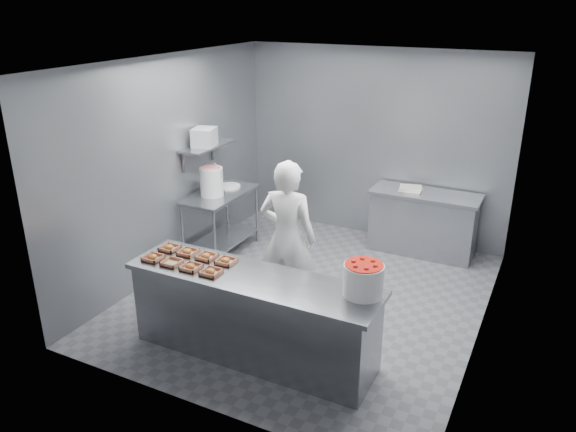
{
  "coord_description": "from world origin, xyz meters",
  "views": [
    {
      "loc": [
        2.5,
        -5.54,
        3.44
      ],
      "look_at": [
        -0.19,
        -0.2,
        1.1
      ],
      "focal_mm": 35.0,
      "sensor_mm": 36.0,
      "label": 1
    }
  ],
  "objects_px": {
    "tray_0": "(153,257)",
    "worker": "(288,238)",
    "glaze_bucket": "(212,181)",
    "tray_5": "(188,252)",
    "appliance": "(204,137)",
    "tray_7": "(226,261)",
    "tray_3": "(211,272)",
    "tray_6": "(206,256)",
    "tray_4": "(169,248)",
    "service_counter": "(253,316)",
    "back_counter": "(423,223)",
    "tray_2": "(191,267)",
    "strawberry_tub": "(363,278)",
    "prep_table": "(221,214)",
    "tray_1": "(172,262)"
  },
  "relations": [
    {
      "from": "tray_6",
      "to": "glaze_bucket",
      "type": "height_order",
      "value": "glaze_bucket"
    },
    {
      "from": "tray_4",
      "to": "tray_5",
      "type": "relative_size",
      "value": 1.0
    },
    {
      "from": "tray_6",
      "to": "tray_7",
      "type": "bearing_deg",
      "value": 0.0
    },
    {
      "from": "tray_2",
      "to": "tray_3",
      "type": "distance_m",
      "value": 0.24
    },
    {
      "from": "tray_3",
      "to": "glaze_bucket",
      "type": "height_order",
      "value": "glaze_bucket"
    },
    {
      "from": "tray_3",
      "to": "worker",
      "type": "relative_size",
      "value": 0.1
    },
    {
      "from": "tray_5",
      "to": "appliance",
      "type": "height_order",
      "value": "appliance"
    },
    {
      "from": "tray_7",
      "to": "tray_0",
      "type": "bearing_deg",
      "value": -159.25
    },
    {
      "from": "service_counter",
      "to": "back_counter",
      "type": "bearing_deg",
      "value": 74.52
    },
    {
      "from": "tray_5",
      "to": "glaze_bucket",
      "type": "height_order",
      "value": "glaze_bucket"
    },
    {
      "from": "tray_6",
      "to": "worker",
      "type": "bearing_deg",
      "value": 57.83
    },
    {
      "from": "tray_3",
      "to": "tray_4",
      "type": "distance_m",
      "value": 0.77
    },
    {
      "from": "back_counter",
      "to": "glaze_bucket",
      "type": "distance_m",
      "value": 3.03
    },
    {
      "from": "tray_1",
      "to": "tray_2",
      "type": "bearing_deg",
      "value": -0.0
    },
    {
      "from": "back_counter",
      "to": "tray_7",
      "type": "xyz_separation_m",
      "value": [
        -1.29,
        -3.11,
        0.47
      ]
    },
    {
      "from": "tray_0",
      "to": "tray_2",
      "type": "bearing_deg",
      "value": 0.0
    },
    {
      "from": "tray_2",
      "to": "appliance",
      "type": "relative_size",
      "value": 0.58
    },
    {
      "from": "tray_5",
      "to": "tray_1",
      "type": "bearing_deg",
      "value": -89.36
    },
    {
      "from": "tray_2",
      "to": "tray_6",
      "type": "height_order",
      "value": "same"
    },
    {
      "from": "tray_1",
      "to": "tray_2",
      "type": "relative_size",
      "value": 1.0
    },
    {
      "from": "tray_2",
      "to": "worker",
      "type": "bearing_deg",
      "value": 64.63
    },
    {
      "from": "tray_2",
      "to": "glaze_bucket",
      "type": "xyz_separation_m",
      "value": [
        -1.06,
        1.96,
        0.18
      ]
    },
    {
      "from": "tray_0",
      "to": "appliance",
      "type": "bearing_deg",
      "value": 109.28
    },
    {
      "from": "tray_3",
      "to": "prep_table",
      "type": "bearing_deg",
      "value": 121.12
    },
    {
      "from": "tray_1",
      "to": "tray_5",
      "type": "bearing_deg",
      "value": 90.64
    },
    {
      "from": "prep_table",
      "to": "tray_3",
      "type": "relative_size",
      "value": 6.4
    },
    {
      "from": "tray_4",
      "to": "glaze_bucket",
      "type": "distance_m",
      "value": 1.8
    },
    {
      "from": "tray_2",
      "to": "tray_0",
      "type": "bearing_deg",
      "value": 180.0
    },
    {
      "from": "tray_0",
      "to": "tray_5",
      "type": "distance_m",
      "value": 0.36
    },
    {
      "from": "tray_3",
      "to": "appliance",
      "type": "bearing_deg",
      "value": 125.18
    },
    {
      "from": "appliance",
      "to": "tray_7",
      "type": "bearing_deg",
      "value": -66.83
    },
    {
      "from": "tray_4",
      "to": "appliance",
      "type": "xyz_separation_m",
      "value": [
        -0.71,
        1.76,
        0.76
      ]
    },
    {
      "from": "back_counter",
      "to": "tray_0",
      "type": "relative_size",
      "value": 8.01
    },
    {
      "from": "prep_table",
      "to": "worker",
      "type": "bearing_deg",
      "value": -32.33
    },
    {
      "from": "service_counter",
      "to": "strawberry_tub",
      "type": "height_order",
      "value": "strawberry_tub"
    },
    {
      "from": "tray_0",
      "to": "worker",
      "type": "relative_size",
      "value": 0.1
    },
    {
      "from": "tray_3",
      "to": "strawberry_tub",
      "type": "xyz_separation_m",
      "value": [
        1.47,
        0.29,
        0.14
      ]
    },
    {
      "from": "service_counter",
      "to": "worker",
      "type": "relative_size",
      "value": 1.43
    },
    {
      "from": "tray_0",
      "to": "tray_5",
      "type": "height_order",
      "value": "same"
    },
    {
      "from": "tray_7",
      "to": "glaze_bucket",
      "type": "height_order",
      "value": "glaze_bucket"
    },
    {
      "from": "worker",
      "to": "appliance",
      "type": "relative_size",
      "value": 5.62
    },
    {
      "from": "tray_5",
      "to": "glaze_bucket",
      "type": "relative_size",
      "value": 0.39
    },
    {
      "from": "prep_table",
      "to": "tray_4",
      "type": "height_order",
      "value": "tray_4"
    },
    {
      "from": "prep_table",
      "to": "tray_6",
      "type": "xyz_separation_m",
      "value": [
        1.02,
        -1.81,
        0.33
      ]
    },
    {
      "from": "tray_0",
      "to": "glaze_bucket",
      "type": "bearing_deg",
      "value": 106.55
    },
    {
      "from": "back_counter",
      "to": "tray_1",
      "type": "bearing_deg",
      "value": -117.56
    },
    {
      "from": "tray_0",
      "to": "tray_7",
      "type": "bearing_deg",
      "value": 20.75
    },
    {
      "from": "glaze_bucket",
      "to": "appliance",
      "type": "xyz_separation_m",
      "value": [
        -0.13,
        0.06,
        0.58
      ]
    },
    {
      "from": "worker",
      "to": "tray_6",
      "type": "bearing_deg",
      "value": 51.96
    },
    {
      "from": "tray_2",
      "to": "strawberry_tub",
      "type": "distance_m",
      "value": 1.74
    }
  ]
}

